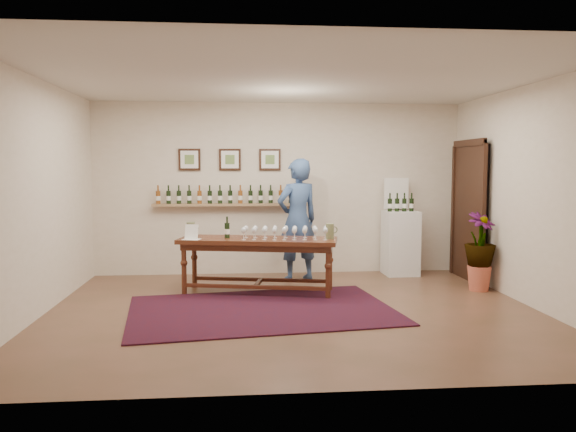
{
  "coord_description": "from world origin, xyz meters",
  "views": [
    {
      "loc": [
        -0.66,
        -6.71,
        1.76
      ],
      "look_at": [
        0.0,
        0.8,
        1.1
      ],
      "focal_mm": 35.0,
      "sensor_mm": 36.0,
      "label": 1
    }
  ],
  "objects": [
    {
      "name": "table_bottles",
      "position": [
        -0.81,
        1.15,
        0.91
      ],
      "size": [
        0.29,
        0.23,
        0.27
      ],
      "primitive_type": null,
      "rotation": [
        0.0,
        0.0,
        -0.37
      ],
      "color": "black",
      "rests_on": "tasting_table"
    },
    {
      "name": "display_pedestal",
      "position": [
        1.97,
        2.19,
        0.52
      ],
      "size": [
        0.53,
        0.53,
        1.04
      ],
      "primitive_type": "cube",
      "rotation": [
        0.0,
        0.0,
        0.02
      ],
      "color": "white",
      "rests_on": "ground"
    },
    {
      "name": "person",
      "position": [
        0.24,
        1.86,
        0.94
      ],
      "size": [
        0.81,
        0.69,
        1.89
      ],
      "primitive_type": "imported",
      "rotation": [
        0.0,
        0.0,
        3.55
      ],
      "color": "#334C78",
      "rests_on": "ground"
    },
    {
      "name": "rug",
      "position": [
        -0.39,
        0.05,
        0.01
      ],
      "size": [
        3.44,
        2.53,
        0.02
      ],
      "primitive_type": "cube",
      "rotation": [
        0.0,
        0.0,
        0.13
      ],
      "color": "#4D0D10",
      "rests_on": "ground"
    },
    {
      "name": "pedestal_bottles",
      "position": [
        1.94,
        2.12,
        1.2
      ],
      "size": [
        0.31,
        0.09,
        0.31
      ],
      "primitive_type": null,
      "rotation": [
        0.0,
        0.0,
        0.02
      ],
      "color": "black",
      "rests_on": "display_pedestal"
    },
    {
      "name": "menu_card",
      "position": [
        -1.31,
        1.0,
        0.87
      ],
      "size": [
        0.26,
        0.22,
        0.2
      ],
      "primitive_type": "cube",
      "rotation": [
        0.0,
        0.0,
        -0.3
      ],
      "color": "white",
      "rests_on": "tasting_table"
    },
    {
      "name": "room_shell",
      "position": [
        2.11,
        1.86,
        1.12
      ],
      "size": [
        6.0,
        6.0,
        6.0
      ],
      "color": "silver",
      "rests_on": "ground"
    },
    {
      "name": "table_glasses",
      "position": [
        -0.03,
        0.93,
        0.86
      ],
      "size": [
        1.32,
        0.44,
        0.18
      ],
      "primitive_type": null,
      "rotation": [
        0.0,
        0.0,
        -0.11
      ],
      "color": "silver",
      "rests_on": "tasting_table"
    },
    {
      "name": "tasting_table",
      "position": [
        -0.4,
        1.03,
        0.66
      ],
      "size": [
        2.27,
        1.13,
        0.77
      ],
      "rotation": [
        0.0,
        0.0,
        -0.21
      ],
      "color": "#451C11",
      "rests_on": "ground"
    },
    {
      "name": "potted_plant",
      "position": [
        2.75,
        0.91,
        0.56
      ],
      "size": [
        0.69,
        0.69,
        0.97
      ],
      "rotation": [
        0.0,
        0.0,
        0.48
      ],
      "color": "#C75C42",
      "rests_on": "ground"
    },
    {
      "name": "ground",
      "position": [
        0.0,
        0.0,
        0.0
      ],
      "size": [
        6.0,
        6.0,
        0.0
      ],
      "primitive_type": "plane",
      "color": "brown",
      "rests_on": "ground"
    },
    {
      "name": "pitcher_right",
      "position": [
        0.59,
        0.88,
        0.88
      ],
      "size": [
        0.16,
        0.16,
        0.21
      ],
      "primitive_type": null,
      "rotation": [
        0.0,
        0.0,
        -0.2
      ],
      "color": "olive",
      "rests_on": "tasting_table"
    },
    {
      "name": "pitcher_left",
      "position": [
        -1.34,
        1.25,
        0.88
      ],
      "size": [
        0.15,
        0.15,
        0.21
      ],
      "primitive_type": null,
      "rotation": [
        0.0,
        0.0,
        -0.13
      ],
      "color": "olive",
      "rests_on": "tasting_table"
    },
    {
      "name": "info_sign",
      "position": [
        1.93,
        2.34,
        1.32
      ],
      "size": [
        0.41,
        0.03,
        0.56
      ],
      "primitive_type": "cube",
      "rotation": [
        0.0,
        0.0,
        0.02
      ],
      "color": "white",
      "rests_on": "display_pedestal"
    }
  ]
}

